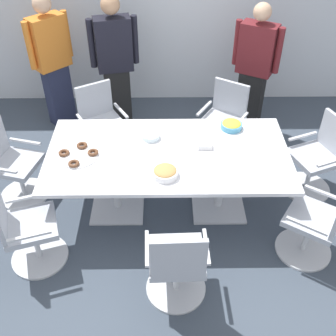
{
  "coord_description": "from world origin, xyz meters",
  "views": [
    {
      "loc": [
        -0.04,
        -3.22,
        3.25
      ],
      "look_at": [
        0.0,
        0.0,
        0.55
      ],
      "focal_mm": 44.1,
      "sensor_mm": 36.0,
      "label": 1
    }
  ],
  "objects_px": {
    "office_chair_4": "(317,160)",
    "office_chair_6": "(102,126)",
    "office_chair_0": "(13,167)",
    "person_standing_2": "(254,67)",
    "person_standing_0": "(53,61)",
    "plate_stack": "(151,136)",
    "person_standing_1": "(115,63)",
    "napkin_pile": "(204,144)",
    "snack_bowl_chips_yellow": "(231,125)",
    "office_chair_5": "(223,124)",
    "donut_platter": "(78,155)",
    "office_chair_1": "(26,231)",
    "office_chair_2": "(177,266)",
    "conference_table": "(168,162)",
    "snack_bowl_cookies": "(165,172)",
    "office_chair_3": "(317,224)"
  },
  "relations": [
    {
      "from": "donut_platter",
      "to": "snack_bowl_cookies",
      "type": "bearing_deg",
      "value": -19.66
    },
    {
      "from": "office_chair_1",
      "to": "office_chair_5",
      "type": "xyz_separation_m",
      "value": [
        1.99,
        1.71,
        0.0
      ]
    },
    {
      "from": "person_standing_0",
      "to": "plate_stack",
      "type": "relative_size",
      "value": 9.61
    },
    {
      "from": "office_chair_5",
      "to": "person_standing_2",
      "type": "bearing_deg",
      "value": -94.1
    },
    {
      "from": "office_chair_5",
      "to": "plate_stack",
      "type": "xyz_separation_m",
      "value": [
        -0.86,
        -0.77,
        0.37
      ]
    },
    {
      "from": "office_chair_5",
      "to": "donut_platter",
      "type": "relative_size",
      "value": 2.32
    },
    {
      "from": "napkin_pile",
      "to": "office_chair_6",
      "type": "bearing_deg",
      "value": 143.12
    },
    {
      "from": "snack_bowl_cookies",
      "to": "donut_platter",
      "type": "relative_size",
      "value": 0.61
    },
    {
      "from": "office_chair_1",
      "to": "person_standing_1",
      "type": "bearing_deg",
      "value": 146.86
    },
    {
      "from": "office_chair_2",
      "to": "donut_platter",
      "type": "height_order",
      "value": "office_chair_2"
    },
    {
      "from": "plate_stack",
      "to": "person_standing_1",
      "type": "bearing_deg",
      "value": 108.9
    },
    {
      "from": "person_standing_2",
      "to": "office_chair_2",
      "type": "bearing_deg",
      "value": 97.4
    },
    {
      "from": "office_chair_0",
      "to": "office_chair_6",
      "type": "xyz_separation_m",
      "value": [
        0.88,
        0.77,
        0.0
      ]
    },
    {
      "from": "snack_bowl_chips_yellow",
      "to": "napkin_pile",
      "type": "height_order",
      "value": "snack_bowl_chips_yellow"
    },
    {
      "from": "snack_bowl_cookies",
      "to": "donut_platter",
      "type": "xyz_separation_m",
      "value": [
        -0.84,
        0.3,
        -0.03
      ]
    },
    {
      "from": "person_standing_0",
      "to": "office_chair_1",
      "type": "bearing_deg",
      "value": 50.36
    },
    {
      "from": "person_standing_0",
      "to": "snack_bowl_cookies",
      "type": "distance_m",
      "value": 2.52
    },
    {
      "from": "office_chair_1",
      "to": "plate_stack",
      "type": "relative_size",
      "value": 5.03
    },
    {
      "from": "office_chair_4",
      "to": "plate_stack",
      "type": "xyz_separation_m",
      "value": [
        -1.82,
        -0.05,
        0.37
      ]
    },
    {
      "from": "person_standing_0",
      "to": "person_standing_2",
      "type": "relative_size",
      "value": 1.04
    },
    {
      "from": "office_chair_4",
      "to": "person_standing_2",
      "type": "relative_size",
      "value": 0.54
    },
    {
      "from": "office_chair_0",
      "to": "person_standing_2",
      "type": "xyz_separation_m",
      "value": [
        2.79,
        1.39,
        0.46
      ]
    },
    {
      "from": "person_standing_2",
      "to": "donut_platter",
      "type": "relative_size",
      "value": 4.27
    },
    {
      "from": "person_standing_0",
      "to": "office_chair_0",
      "type": "bearing_deg",
      "value": 38.66
    },
    {
      "from": "office_chair_5",
      "to": "napkin_pile",
      "type": "xyz_separation_m",
      "value": [
        -0.32,
        -0.91,
        0.37
      ]
    },
    {
      "from": "office_chair_2",
      "to": "plate_stack",
      "type": "height_order",
      "value": "office_chair_2"
    },
    {
      "from": "office_chair_3",
      "to": "plate_stack",
      "type": "relative_size",
      "value": 5.03
    },
    {
      "from": "conference_table",
      "to": "office_chair_0",
      "type": "xyz_separation_m",
      "value": [
        -1.67,
        0.21,
        -0.22
      ]
    },
    {
      "from": "plate_stack",
      "to": "person_standing_0",
      "type": "bearing_deg",
      "value": 130.86
    },
    {
      "from": "snack_bowl_cookies",
      "to": "napkin_pile",
      "type": "bearing_deg",
      "value": 48.72
    },
    {
      "from": "office_chair_1",
      "to": "person_standing_1",
      "type": "height_order",
      "value": "person_standing_1"
    },
    {
      "from": "office_chair_0",
      "to": "office_chair_2",
      "type": "distance_m",
      "value": 2.18
    },
    {
      "from": "office_chair_0",
      "to": "person_standing_0",
      "type": "distance_m",
      "value": 1.61
    },
    {
      "from": "office_chair_6",
      "to": "person_standing_1",
      "type": "xyz_separation_m",
      "value": [
        0.15,
        0.65,
        0.51
      ]
    },
    {
      "from": "office_chair_3",
      "to": "napkin_pile",
      "type": "xyz_separation_m",
      "value": [
        -1.0,
        0.76,
        0.37
      ]
    },
    {
      "from": "conference_table",
      "to": "napkin_pile",
      "type": "height_order",
      "value": "napkin_pile"
    },
    {
      "from": "person_standing_2",
      "to": "napkin_pile",
      "type": "bearing_deg",
      "value": 92.11
    },
    {
      "from": "person_standing_1",
      "to": "office_chair_4",
      "type": "bearing_deg",
      "value": 137.71
    },
    {
      "from": "office_chair_1",
      "to": "office_chair_6",
      "type": "distance_m",
      "value": 1.75
    },
    {
      "from": "snack_bowl_cookies",
      "to": "plate_stack",
      "type": "relative_size",
      "value": 1.33
    },
    {
      "from": "office_chair_1",
      "to": "office_chair_3",
      "type": "height_order",
      "value": "same"
    },
    {
      "from": "napkin_pile",
      "to": "snack_bowl_chips_yellow",
      "type": "bearing_deg",
      "value": 45.26
    },
    {
      "from": "office_chair_4",
      "to": "person_standing_2",
      "type": "xyz_separation_m",
      "value": [
        -0.53,
        1.31,
        0.46
      ]
    },
    {
      "from": "office_chair_4",
      "to": "office_chair_6",
      "type": "bearing_deg",
      "value": 52.38
    },
    {
      "from": "snack_bowl_cookies",
      "to": "office_chair_3",
      "type": "bearing_deg",
      "value": -12.25
    },
    {
      "from": "person_standing_1",
      "to": "snack_bowl_cookies",
      "type": "distance_m",
      "value": 2.07
    },
    {
      "from": "conference_table",
      "to": "office_chair_5",
      "type": "bearing_deg",
      "value": 55.62
    },
    {
      "from": "office_chair_5",
      "to": "person_standing_2",
      "type": "xyz_separation_m",
      "value": [
        0.43,
        0.59,
        0.46
      ]
    },
    {
      "from": "office_chair_3",
      "to": "napkin_pile",
      "type": "bearing_deg",
      "value": 86.84
    },
    {
      "from": "office_chair_2",
      "to": "snack_bowl_cookies",
      "type": "relative_size",
      "value": 3.78
    }
  ]
}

